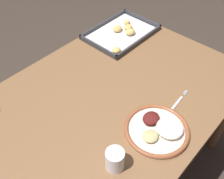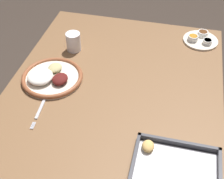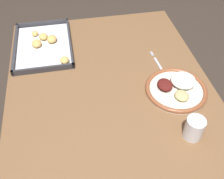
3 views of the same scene
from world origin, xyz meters
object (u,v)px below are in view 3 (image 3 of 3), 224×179
Objects in this scene: drinking_cup at (194,128)px; dinner_plate at (177,88)px; fork at (159,66)px; baking_tray at (44,45)px.

dinner_plate is at bearing -6.68° from drinking_cup.
drinking_cup is (-0.24, 0.03, 0.03)m from dinner_plate.
fork is 0.50× the size of baking_tray.
baking_tray is (0.45, 0.59, -0.00)m from dinner_plate.
dinner_plate is 2.93× the size of drinking_cup.
drinking_cup is (-0.42, 0.00, 0.05)m from fork.
drinking_cup is at bearing -141.04° from baking_tray.
fork is at bearing -0.59° from drinking_cup.
drinking_cup is at bearing 175.10° from fork.
fork is at bearing -115.75° from baking_tray.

